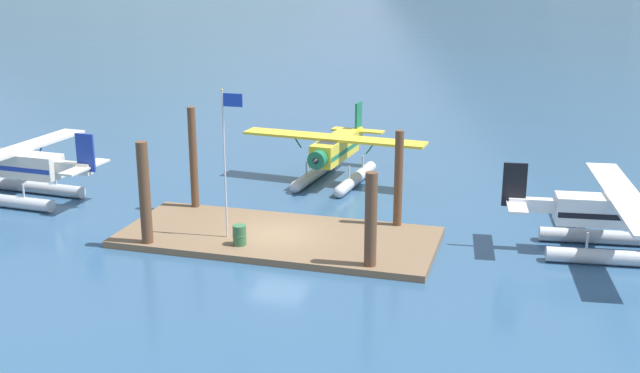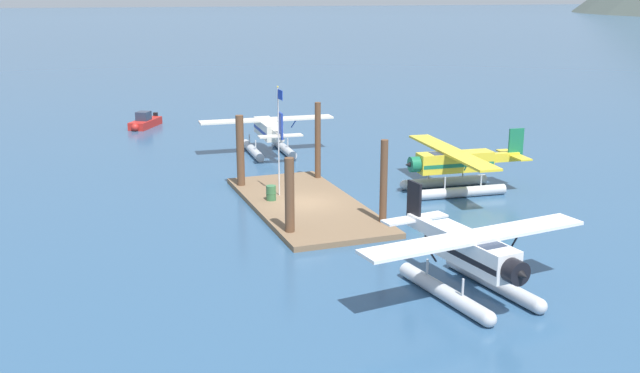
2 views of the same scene
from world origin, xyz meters
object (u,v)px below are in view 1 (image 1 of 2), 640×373
Objects in this scene: fuel_drum at (240,235)px; seaplane_cream_port_fwd at (19,171)px; seaplane_yellow_bow_centre at (335,155)px; seaplane_white_stbd_fwd at (614,219)px; flagpole at (227,148)px.

fuel_drum is 14.23m from seaplane_cream_port_fwd.
seaplane_yellow_bow_centre reaches higher than fuel_drum.
seaplane_cream_port_fwd is at bearing -179.52° from seaplane_white_stbd_fwd.
fuel_drum is at bearing -15.45° from seaplane_cream_port_fwd.
flagpole is 13.54m from seaplane_cream_port_fwd.
seaplane_white_stbd_fwd is at bearing 14.72° from fuel_drum.
fuel_drum is 0.08× the size of seaplane_cream_port_fwd.
seaplane_yellow_bow_centre is (1.93, 10.77, -2.77)m from flagpole.
seaplane_yellow_bow_centre is at bearing 84.35° from fuel_drum.
fuel_drum is at bearing -165.28° from seaplane_white_stbd_fwd.
seaplane_yellow_bow_centre is at bearing 79.85° from flagpole.
seaplane_white_stbd_fwd is at bearing 0.48° from seaplane_cream_port_fwd.
flagpole is at bearing 135.31° from fuel_drum.
flagpole is at bearing -168.60° from seaplane_white_stbd_fwd.
seaplane_cream_port_fwd is (-12.90, 3.01, -2.77)m from flagpole.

